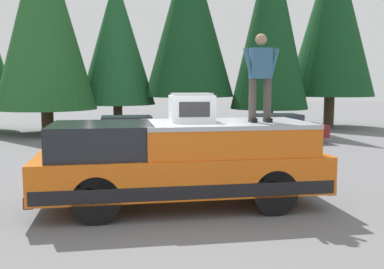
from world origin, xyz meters
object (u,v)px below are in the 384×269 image
(parked_car_maroon, at_px, (274,128))
(parked_car_black, at_px, (125,131))
(pickup_truck, at_px, (182,162))
(person_on_truck_bed, at_px, (260,75))
(compressor_unit, at_px, (192,108))

(parked_car_maroon, xyz_separation_m, parked_car_black, (-0.07, 6.00, 0.00))
(pickup_truck, distance_m, person_on_truck_bed, 2.27)
(pickup_truck, height_order, parked_car_black, pickup_truck)
(pickup_truck, relative_size, compressor_unit, 6.60)
(compressor_unit, bearing_deg, parked_car_maroon, -29.66)
(compressor_unit, relative_size, person_on_truck_bed, 0.50)
(pickup_truck, height_order, person_on_truck_bed, person_on_truck_bed)
(pickup_truck, height_order, parked_car_maroon, pickup_truck)
(compressor_unit, relative_size, parked_car_black, 0.20)
(person_on_truck_bed, xyz_separation_m, parked_car_black, (8.70, 2.46, -1.97))
(compressor_unit, relative_size, parked_car_maroon, 0.20)
(compressor_unit, distance_m, parked_car_maroon, 9.86)
(pickup_truck, distance_m, parked_car_maroon, 9.96)
(compressor_unit, xyz_separation_m, person_on_truck_bed, (-0.27, -1.30, 0.62))
(compressor_unit, distance_m, parked_car_black, 8.61)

